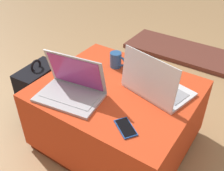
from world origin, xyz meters
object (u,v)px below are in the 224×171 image
laptop_far (155,85)px  cell_phone (126,128)px  coffee_mug (116,60)px  backpack (40,94)px  laptop_near (71,88)px

laptop_far → cell_phone: bearing=105.4°
coffee_mug → cell_phone: bearing=-52.1°
laptop_far → backpack: laptop_far is taller
laptop_far → coffee_mug: (-0.35, 0.12, -0.00)m
backpack → coffee_mug: 0.63m
backpack → coffee_mug: (0.47, 0.30, 0.30)m
laptop_far → coffee_mug: size_ratio=3.62×
coffee_mug → backpack: bearing=-147.7°
laptop_far → coffee_mug: laptop_far is taller
laptop_near → laptop_far: size_ratio=0.94×
cell_phone → backpack: size_ratio=0.31×
laptop_near → cell_phone: (0.39, -0.05, -0.05)m
laptop_far → backpack: size_ratio=0.85×
laptop_near → cell_phone: laptop_near is taller
laptop_far → backpack: (-0.82, -0.18, -0.30)m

